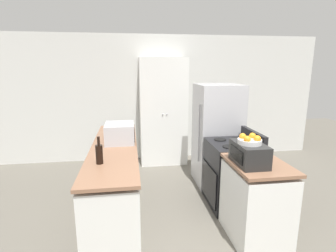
{
  "coord_description": "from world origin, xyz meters",
  "views": [
    {
      "loc": [
        -0.58,
        -2.05,
        1.94
      ],
      "look_at": [
        0.0,
        1.89,
        1.05
      ],
      "focal_mm": 28.0,
      "sensor_mm": 36.0,
      "label": 1
    }
  ],
  "objects": [
    {
      "name": "toaster_oven",
      "position": [
        0.67,
        0.47,
        1.04
      ],
      "size": [
        0.29,
        0.46,
        0.23
      ],
      "color": "black",
      "rests_on": "counter_right"
    },
    {
      "name": "wall_back",
      "position": [
        0.0,
        3.46,
        1.3
      ],
      "size": [
        7.0,
        0.06,
        2.6
      ],
      "color": "silver",
      "rests_on": "ground_plane"
    },
    {
      "name": "fruit_bowl",
      "position": [
        0.66,
        0.46,
        1.19
      ],
      "size": [
        0.25,
        0.25,
        0.1
      ],
      "color": "silver",
      "rests_on": "toaster_oven"
    },
    {
      "name": "microwave",
      "position": [
        -0.73,
        1.55,
        1.05
      ],
      "size": [
        0.4,
        0.47,
        0.26
      ],
      "color": "#B2B2B7",
      "rests_on": "counter_left"
    },
    {
      "name": "pantry_cabinet",
      "position": [
        0.08,
        3.14,
        1.06
      ],
      "size": [
        0.93,
        0.56,
        2.13
      ],
      "color": "white",
      "rests_on": "ground_plane"
    },
    {
      "name": "stove",
      "position": [
        0.82,
        1.27,
        0.47
      ],
      "size": [
        0.66,
        0.73,
        1.08
      ],
      "color": "black",
      "rests_on": "ground_plane"
    },
    {
      "name": "counter_right",
      "position": [
        0.8,
        0.49,
        0.44
      ],
      "size": [
        0.6,
        0.78,
        0.92
      ],
      "color": "silver",
      "rests_on": "ground_plane"
    },
    {
      "name": "refrigerator",
      "position": [
        0.85,
        2.03,
        0.84
      ],
      "size": [
        0.72,
        0.71,
        1.68
      ],
      "color": "#B7B7BC",
      "rests_on": "ground_plane"
    },
    {
      "name": "wine_bottle",
      "position": [
        -0.92,
        0.72,
        1.03
      ],
      "size": [
        0.08,
        0.08,
        0.3
      ],
      "color": "black",
      "rests_on": "counter_left"
    },
    {
      "name": "counter_left",
      "position": [
        -0.8,
        1.38,
        0.44
      ],
      "size": [
        0.6,
        2.56,
        0.92
      ],
      "color": "silver",
      "rests_on": "ground_plane"
    }
  ]
}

